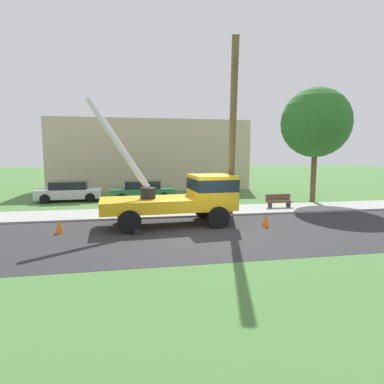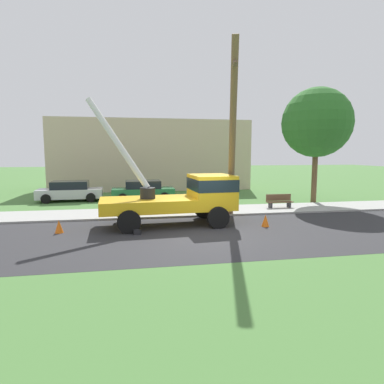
{
  "view_description": "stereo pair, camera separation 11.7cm",
  "coord_description": "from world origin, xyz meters",
  "px_view_note": "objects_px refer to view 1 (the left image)",
  "views": [
    {
      "loc": [
        -3.11,
        -12.96,
        3.4
      ],
      "look_at": [
        -0.08,
        3.12,
        1.42
      ],
      "focal_mm": 30.29,
      "sensor_mm": 36.0,
      "label": 1
    },
    {
      "loc": [
        -2.99,
        -12.99,
        3.4
      ],
      "look_at": [
        -0.08,
        3.12,
        1.42
      ],
      "focal_mm": 30.29,
      "sensor_mm": 36.0,
      "label": 2
    }
  ],
  "objects_px": {
    "traffic_cone_curbside": "(222,213)",
    "utility_truck": "(185,195)",
    "traffic_cone_ahead": "(266,220)",
    "roadside_tree_near": "(316,123)",
    "traffic_cone_behind": "(59,227)",
    "parked_sedan_silver": "(69,191)",
    "parked_sedan_green": "(142,190)",
    "leaning_utility_pole": "(233,134)",
    "park_bench": "(279,201)"
  },
  "relations": [
    {
      "from": "traffic_cone_curbside",
      "to": "utility_truck",
      "type": "bearing_deg",
      "value": -157.33
    },
    {
      "from": "utility_truck",
      "to": "traffic_cone_ahead",
      "type": "xyz_separation_m",
      "value": [
        3.58,
        -1.2,
        -1.13
      ]
    },
    {
      "from": "utility_truck",
      "to": "roadside_tree_near",
      "type": "distance_m",
      "value": 11.7
    },
    {
      "from": "traffic_cone_behind",
      "to": "roadside_tree_near",
      "type": "xyz_separation_m",
      "value": [
        15.33,
        5.88,
        5.12
      ]
    },
    {
      "from": "traffic_cone_ahead",
      "to": "parked_sedan_silver",
      "type": "xyz_separation_m",
      "value": [
        -10.43,
        10.08,
        0.43
      ]
    },
    {
      "from": "utility_truck",
      "to": "parked_sedan_green",
      "type": "distance_m",
      "value": 8.58
    },
    {
      "from": "leaning_utility_pole",
      "to": "traffic_cone_curbside",
      "type": "bearing_deg",
      "value": 109.57
    },
    {
      "from": "traffic_cone_behind",
      "to": "parked_sedan_green",
      "type": "distance_m",
      "value": 9.93
    },
    {
      "from": "leaning_utility_pole",
      "to": "traffic_cone_ahead",
      "type": "height_order",
      "value": "leaning_utility_pole"
    },
    {
      "from": "leaning_utility_pole",
      "to": "traffic_cone_ahead",
      "type": "distance_m",
      "value": 4.44
    },
    {
      "from": "traffic_cone_ahead",
      "to": "park_bench",
      "type": "height_order",
      "value": "park_bench"
    },
    {
      "from": "traffic_cone_curbside",
      "to": "parked_sedan_silver",
      "type": "relative_size",
      "value": 0.13
    },
    {
      "from": "traffic_cone_curbside",
      "to": "parked_sedan_silver",
      "type": "bearing_deg",
      "value": 138.13
    },
    {
      "from": "utility_truck",
      "to": "park_bench",
      "type": "height_order",
      "value": "utility_truck"
    },
    {
      "from": "park_bench",
      "to": "parked_sedan_silver",
      "type": "bearing_deg",
      "value": 156.33
    },
    {
      "from": "traffic_cone_curbside",
      "to": "park_bench",
      "type": "height_order",
      "value": "park_bench"
    },
    {
      "from": "traffic_cone_ahead",
      "to": "traffic_cone_curbside",
      "type": "distance_m",
      "value": 2.55
    },
    {
      "from": "utility_truck",
      "to": "leaning_utility_pole",
      "type": "xyz_separation_m",
      "value": [
        2.34,
        0.13,
        2.92
      ]
    },
    {
      "from": "traffic_cone_curbside",
      "to": "traffic_cone_ahead",
      "type": "bearing_deg",
      "value": -54.2
    },
    {
      "from": "utility_truck",
      "to": "traffic_cone_curbside",
      "type": "bearing_deg",
      "value": 22.67
    },
    {
      "from": "leaning_utility_pole",
      "to": "park_bench",
      "type": "xyz_separation_m",
      "value": [
        3.95,
        2.98,
        -3.86
      ]
    },
    {
      "from": "traffic_cone_behind",
      "to": "traffic_cone_ahead",
      "type": "bearing_deg",
      "value": -2.66
    },
    {
      "from": "traffic_cone_curbside",
      "to": "park_bench",
      "type": "xyz_separation_m",
      "value": [
        4.21,
        2.25,
        0.18
      ]
    },
    {
      "from": "traffic_cone_behind",
      "to": "parked_sedan_silver",
      "type": "relative_size",
      "value": 0.13
    },
    {
      "from": "leaning_utility_pole",
      "to": "traffic_cone_ahead",
      "type": "relative_size",
      "value": 15.12
    },
    {
      "from": "parked_sedan_green",
      "to": "park_bench",
      "type": "xyz_separation_m",
      "value": [
        8.04,
        -5.26,
        -0.25
      ]
    },
    {
      "from": "park_bench",
      "to": "roadside_tree_near",
      "type": "xyz_separation_m",
      "value": [
        3.45,
        1.99,
        4.94
      ]
    },
    {
      "from": "utility_truck",
      "to": "parked_sedan_green",
      "type": "bearing_deg",
      "value": 101.79
    },
    {
      "from": "parked_sedan_silver",
      "to": "park_bench",
      "type": "height_order",
      "value": "parked_sedan_silver"
    },
    {
      "from": "leaning_utility_pole",
      "to": "park_bench",
      "type": "bearing_deg",
      "value": 37.04
    },
    {
      "from": "roadside_tree_near",
      "to": "leaning_utility_pole",
      "type": "bearing_deg",
      "value": -146.11
    },
    {
      "from": "utility_truck",
      "to": "traffic_cone_ahead",
      "type": "height_order",
      "value": "utility_truck"
    },
    {
      "from": "traffic_cone_ahead",
      "to": "roadside_tree_near",
      "type": "xyz_separation_m",
      "value": [
        6.17,
        6.31,
        5.12
      ]
    },
    {
      "from": "traffic_cone_ahead",
      "to": "traffic_cone_behind",
      "type": "relative_size",
      "value": 1.0
    },
    {
      "from": "traffic_cone_ahead",
      "to": "traffic_cone_curbside",
      "type": "bearing_deg",
      "value": 125.8
    },
    {
      "from": "parked_sedan_silver",
      "to": "leaning_utility_pole",
      "type": "bearing_deg",
      "value": -43.56
    },
    {
      "from": "leaning_utility_pole",
      "to": "utility_truck",
      "type": "bearing_deg",
      "value": -176.71
    },
    {
      "from": "traffic_cone_behind",
      "to": "traffic_cone_curbside",
      "type": "height_order",
      "value": "same"
    },
    {
      "from": "traffic_cone_behind",
      "to": "parked_sedan_green",
      "type": "height_order",
      "value": "parked_sedan_green"
    },
    {
      "from": "utility_truck",
      "to": "traffic_cone_behind",
      "type": "bearing_deg",
      "value": -172.07
    },
    {
      "from": "park_bench",
      "to": "utility_truck",
      "type": "bearing_deg",
      "value": -153.66
    },
    {
      "from": "traffic_cone_ahead",
      "to": "parked_sedan_green",
      "type": "height_order",
      "value": "parked_sedan_green"
    },
    {
      "from": "leaning_utility_pole",
      "to": "roadside_tree_near",
      "type": "relative_size",
      "value": 1.1
    },
    {
      "from": "traffic_cone_curbside",
      "to": "roadside_tree_near",
      "type": "bearing_deg",
      "value": 28.94
    },
    {
      "from": "parked_sedan_silver",
      "to": "parked_sedan_green",
      "type": "distance_m",
      "value": 5.13
    },
    {
      "from": "traffic_cone_curbside",
      "to": "park_bench",
      "type": "distance_m",
      "value": 4.78
    },
    {
      "from": "utility_truck",
      "to": "leaning_utility_pole",
      "type": "height_order",
      "value": "leaning_utility_pole"
    },
    {
      "from": "leaning_utility_pole",
      "to": "parked_sedan_silver",
      "type": "bearing_deg",
      "value": 136.44
    },
    {
      "from": "traffic_cone_ahead",
      "to": "roadside_tree_near",
      "type": "distance_m",
      "value": 10.2
    },
    {
      "from": "traffic_cone_ahead",
      "to": "parked_sedan_silver",
      "type": "distance_m",
      "value": 14.51
    }
  ]
}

